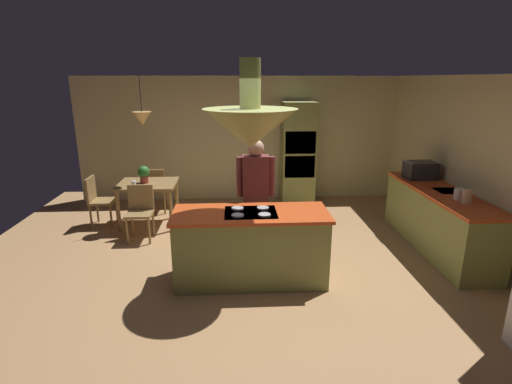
{
  "coord_description": "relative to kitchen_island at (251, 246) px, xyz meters",
  "views": [
    {
      "loc": [
        -0.19,
        -4.74,
        2.5
      ],
      "look_at": [
        0.1,
        0.4,
        1.0
      ],
      "focal_mm": 27.48,
      "sensor_mm": 36.0,
      "label": 1
    }
  ],
  "objects": [
    {
      "name": "ground",
      "position": [
        0.0,
        0.2,
        -0.46
      ],
      "size": [
        8.16,
        8.16,
        0.0
      ],
      "primitive_type": "plane",
      "color": "#AD7F51"
    },
    {
      "name": "wall_back",
      "position": [
        0.0,
        3.65,
        0.81
      ],
      "size": [
        6.8,
        0.1,
        2.55
      ],
      "primitive_type": "cube",
      "color": "beige",
      "rests_on": "ground"
    },
    {
      "name": "wall_right",
      "position": [
        3.25,
        0.6,
        0.81
      ],
      "size": [
        0.1,
        7.2,
        2.55
      ],
      "primitive_type": "cube",
      "color": "beige",
      "rests_on": "ground"
    },
    {
      "name": "kitchen_island",
      "position": [
        0.0,
        0.0,
        0.0
      ],
      "size": [
        1.93,
        0.78,
        0.94
      ],
      "color": "#8C934C",
      "rests_on": "ground"
    },
    {
      "name": "counter_run_right",
      "position": [
        2.84,
        0.8,
        0.0
      ],
      "size": [
        0.73,
        2.48,
        0.92
      ],
      "color": "#8C934C",
      "rests_on": "ground"
    },
    {
      "name": "oven_tower",
      "position": [
        1.1,
        3.24,
        0.57
      ],
      "size": [
        0.66,
        0.62,
        2.06
      ],
      "color": "#8C934C",
      "rests_on": "ground"
    },
    {
      "name": "dining_table",
      "position": [
        -1.7,
        2.1,
        0.19
      ],
      "size": [
        0.99,
        0.83,
        0.76
      ],
      "color": "olive",
      "rests_on": "ground"
    },
    {
      "name": "person_at_island",
      "position": [
        0.1,
        0.66,
        0.52
      ],
      "size": [
        0.53,
        0.23,
        1.71
      ],
      "color": "tan",
      "rests_on": "ground"
    },
    {
      "name": "range_hood",
      "position": [
        0.0,
        0.0,
        1.51
      ],
      "size": [
        1.1,
        1.1,
        1.0
      ],
      "color": "#8C934C"
    },
    {
      "name": "pendant_light_over_table",
      "position": [
        -1.7,
        2.1,
        1.4
      ],
      "size": [
        0.32,
        0.32,
        0.82
      ],
      "color": "#E0B266"
    },
    {
      "name": "chair_facing_island",
      "position": [
        -1.7,
        1.46,
        0.04
      ],
      "size": [
        0.4,
        0.4,
        0.87
      ],
      "color": "olive",
      "rests_on": "ground"
    },
    {
      "name": "chair_by_back_wall",
      "position": [
        -1.7,
        2.74,
        0.04
      ],
      "size": [
        0.4,
        0.4,
        0.87
      ],
      "rotation": [
        0.0,
        0.0,
        3.14
      ],
      "color": "olive",
      "rests_on": "ground"
    },
    {
      "name": "chair_at_corner",
      "position": [
        -2.57,
        2.1,
        0.04
      ],
      "size": [
        0.4,
        0.4,
        0.87
      ],
      "rotation": [
        0.0,
        0.0,
        1.57
      ],
      "color": "olive",
      "rests_on": "ground"
    },
    {
      "name": "potted_plant_on_table",
      "position": [
        -1.75,
        2.09,
        0.47
      ],
      "size": [
        0.2,
        0.2,
        0.3
      ],
      "color": "#99382D",
      "rests_on": "dining_table"
    },
    {
      "name": "cup_on_table",
      "position": [
        -1.88,
        1.89,
        0.34
      ],
      "size": [
        0.07,
        0.07,
        0.09
      ],
      "primitive_type": "cylinder",
      "color": "white",
      "rests_on": "dining_table"
    },
    {
      "name": "canister_flour",
      "position": [
        2.84,
        0.19,
        0.55
      ],
      "size": [
        0.12,
        0.12,
        0.19
      ],
      "primitive_type": "cylinder",
      "color": "#E0B78C",
      "rests_on": "counter_run_right"
    },
    {
      "name": "canister_sugar",
      "position": [
        2.84,
        0.37,
        0.53
      ],
      "size": [
        0.13,
        0.13,
        0.16
      ],
      "primitive_type": "cylinder",
      "color": "silver",
      "rests_on": "counter_run_right"
    },
    {
      "name": "microwave_on_counter",
      "position": [
        2.84,
        1.53,
        0.59
      ],
      "size": [
        0.46,
        0.36,
        0.28
      ],
      "primitive_type": "cube",
      "color": "#232326",
      "rests_on": "counter_run_right"
    }
  ]
}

